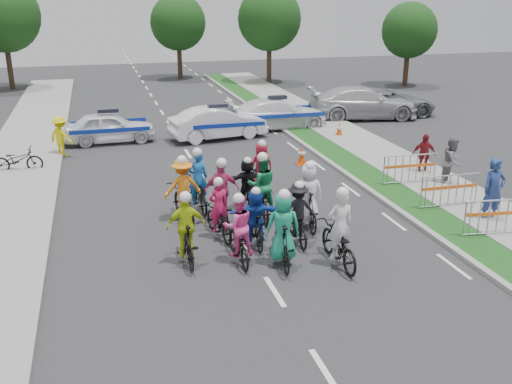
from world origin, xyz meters
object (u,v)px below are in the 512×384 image
object	(u,v)px
spectator_0	(493,190)
police_car_2	(277,114)
rider_0	(339,239)
barrier_2	(409,170)
rider_10	(183,195)
barrier_1	(449,192)
rider_2	(238,236)
civilian_suv	(388,103)
rider_11	(247,186)
parked_bike	(18,160)
rider_4	(297,218)
barrier_0	(497,219)
rider_7	(308,202)
rider_9	(222,199)
tree_1	(269,19)
rider_12	(198,189)
rider_13	(261,173)
police_car_0	(109,127)
cone_0	(302,156)
rider_3	(187,235)
tree_3	(2,15)
tree_2	(409,30)
civilian_sedan	(363,103)
police_car_1	(218,123)
rider_5	(255,221)
rider_8	(262,194)
spectator_2	(424,154)
cone_1	(339,130)
spectator_1	(452,162)
rider_6	(218,217)
rider_1	(282,236)
tree_4	(178,23)

from	to	relation	value
spectator_0	police_car_2	bearing A→B (deg)	101.30
rider_0	barrier_2	size ratio (longest dim) A/B	1.02
rider_10	police_car_2	distance (m)	12.41
barrier_1	rider_2	bearing A→B (deg)	-166.28
rider_0	civilian_suv	distance (m)	18.65
rider_11	parked_bike	xyz separation A→B (m)	(-7.24, 5.97, -0.24)
rider_4	barrier_0	distance (m)	5.45
rider_7	barrier_1	world-z (taller)	rider_7
rider_9	tree_1	xyz separation A→B (m)	(9.26, 25.74, 3.78)
rider_12	rider_13	xyz separation A→B (m)	(2.28, 0.90, 0.07)
rider_7	police_car_0	world-z (taller)	rider_7
rider_2	cone_0	xyz separation A→B (m)	(4.43, 7.54, -0.34)
police_car_0	rider_3	bearing A→B (deg)	-175.59
rider_11	spectator_0	world-z (taller)	spectator_0
police_car_2	tree_3	bearing A→B (deg)	38.86
rider_7	police_car_0	size ratio (longest dim) A/B	0.50
rider_4	barrier_2	xyz separation A→B (m)	(5.30, 3.38, -0.12)
tree_1	tree_2	xyz separation A→B (m)	(9.00, -4.00, -0.70)
civilian_sedan	barrier_1	size ratio (longest dim) A/B	2.87
rider_13	parked_bike	distance (m)	9.35
cone_0	police_car_1	bearing A→B (deg)	114.39
spectator_0	rider_9	bearing A→B (deg)	166.81
rider_5	rider_8	size ratio (longest dim) A/B	0.81
spectator_2	cone_1	bearing A→B (deg)	107.65
tree_3	spectator_2	bearing A→B (deg)	-56.14
rider_8	police_car_2	distance (m)	11.89
rider_2	police_car_2	world-z (taller)	rider_2
spectator_1	barrier_2	size ratio (longest dim) A/B	0.86
civilian_suv	tree_2	size ratio (longest dim) A/B	0.89
police_car_1	tree_1	xyz separation A→B (m)	(7.23, 15.76, 3.81)
barrier_0	tree_3	world-z (taller)	tree_3
rider_6	tree_3	distance (m)	30.21
rider_12	civilian_sedan	world-z (taller)	rider_12
barrier_2	parked_bike	xyz separation A→B (m)	(-13.19, 5.37, -0.09)
rider_6	spectator_1	distance (m)	8.95
rider_9	rider_1	bearing A→B (deg)	108.16
rider_8	barrier_1	distance (m)	5.81
rider_5	rider_9	size ratio (longest dim) A/B	0.84
rider_4	tree_2	world-z (taller)	tree_2
spectator_2	parked_bike	xyz separation A→B (m)	(-14.35, 4.34, -0.29)
police_car_2	spectator_1	distance (m)	10.51
rider_4	rider_9	xyz separation A→B (m)	(-1.66, 1.81, 0.08)
rider_7	police_car_2	xyz separation A→B (m)	(3.00, 12.21, -0.05)
rider_7	tree_4	distance (m)	30.88
rider_0	rider_10	bearing A→B (deg)	-51.14
police_car_2	spectator_0	distance (m)	13.45
spectator_0	parked_bike	xyz separation A→B (m)	(-13.81, 8.93, -0.49)
police_car_0	cone_0	world-z (taller)	police_car_0
rider_1	civilian_sedan	world-z (taller)	rider_1
tree_1	barrier_0	bearing A→B (deg)	-94.57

